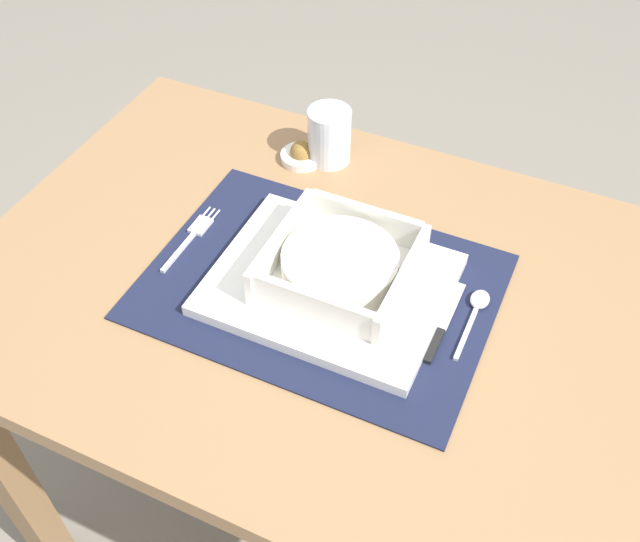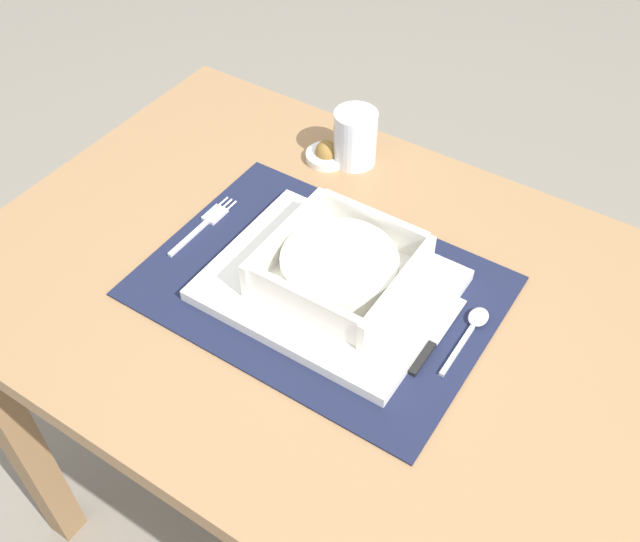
{
  "view_description": "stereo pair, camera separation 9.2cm",
  "coord_description": "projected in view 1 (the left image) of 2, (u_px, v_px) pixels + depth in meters",
  "views": [
    {
      "loc": [
        0.25,
        -0.58,
        1.41
      ],
      "look_at": [
        -0.01,
        -0.01,
        0.73
      ],
      "focal_mm": 41.08,
      "sensor_mm": 36.0,
      "label": 1
    },
    {
      "loc": [
        0.33,
        -0.54,
        1.41
      ],
      "look_at": [
        -0.01,
        -0.01,
        0.73
      ],
      "focal_mm": 41.08,
      "sensor_mm": 36.0,
      "label": 2
    }
  ],
  "objects": [
    {
      "name": "ground_plane",
      "position": [
        327.0,
        524.0,
        1.46
      ],
      "size": [
        6.0,
        6.0,
        0.0
      ],
      "primitive_type": "plane",
      "color": "gray"
    },
    {
      "name": "dining_table",
      "position": [
        330.0,
        338.0,
        1.02
      ],
      "size": [
        0.96,
        0.66,
        0.7
      ],
      "color": "#936D47",
      "rests_on": "ground"
    },
    {
      "name": "placemat",
      "position": [
        320.0,
        286.0,
        0.94
      ],
      "size": [
        0.44,
        0.32,
        0.0
      ],
      "primitive_type": "cube",
      "color": "#191E38",
      "rests_on": "dining_table"
    },
    {
      "name": "serving_plate",
      "position": [
        327.0,
        283.0,
        0.94
      ],
      "size": [
        0.29,
        0.23,
        0.02
      ],
      "primitive_type": "cube",
      "color": "white",
      "rests_on": "placemat"
    },
    {
      "name": "porridge_bowl",
      "position": [
        341.0,
        266.0,
        0.91
      ],
      "size": [
        0.17,
        0.17,
        0.05
      ],
      "color": "white",
      "rests_on": "serving_plate"
    },
    {
      "name": "fork",
      "position": [
        194.0,
        234.0,
        1.01
      ],
      "size": [
        0.02,
        0.14,
        0.0
      ],
      "rotation": [
        0.0,
        0.0,
        -0.02
      ],
      "color": "silver",
      "rests_on": "placemat"
    },
    {
      "name": "spoon",
      "position": [
        477.0,
        307.0,
        0.91
      ],
      "size": [
        0.02,
        0.12,
        0.01
      ],
      "rotation": [
        0.0,
        0.0,
        -0.02
      ],
      "color": "silver",
      "rests_on": "placemat"
    },
    {
      "name": "butter_knife",
      "position": [
        442.0,
        326.0,
        0.89
      ],
      "size": [
        0.01,
        0.14,
        0.01
      ],
      "rotation": [
        0.0,
        0.0,
        0.03
      ],
      "color": "black",
      "rests_on": "placemat"
    },
    {
      "name": "drinking_glass",
      "position": [
        329.0,
        137.0,
        1.1
      ],
      "size": [
        0.07,
        0.07,
        0.09
      ],
      "color": "white",
      "rests_on": "dining_table"
    },
    {
      "name": "condiment_saucer",
      "position": [
        302.0,
        155.0,
        1.12
      ],
      "size": [
        0.06,
        0.06,
        0.04
      ],
      "color": "white",
      "rests_on": "dining_table"
    }
  ]
}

